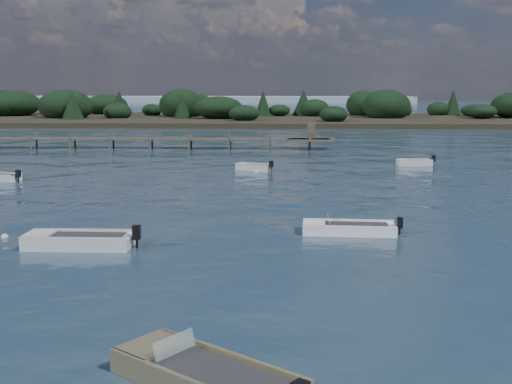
{
  "coord_description": "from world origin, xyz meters",
  "views": [
    {
      "loc": [
        1.17,
        -20.24,
        6.72
      ],
      "look_at": [
        -0.35,
        14.0,
        1.0
      ],
      "focal_mm": 45.0,
      "sensor_mm": 36.0,
      "label": 1
    }
  ],
  "objects_px": {
    "dinghy_near_olive": "(206,381)",
    "jetty": "(72,139)",
    "tender_far_white": "(254,168)",
    "dinghy_mid_white_a": "(348,230)",
    "tender_far_grey": "(0,178)",
    "tender_far_grey_b": "(414,164)",
    "dinghy_mid_grey": "(79,243)"
  },
  "relations": [
    {
      "from": "dinghy_mid_white_a",
      "to": "dinghy_near_olive",
      "type": "distance_m",
      "value": 16.16
    },
    {
      "from": "dinghy_mid_white_a",
      "to": "jetty",
      "type": "bearing_deg",
      "value": 123.36
    },
    {
      "from": "tender_far_grey_b",
      "to": "jetty",
      "type": "relative_size",
      "value": 0.05
    },
    {
      "from": "dinghy_mid_grey",
      "to": "dinghy_near_olive",
      "type": "bearing_deg",
      "value": -60.96
    },
    {
      "from": "jetty",
      "to": "dinghy_mid_grey",
      "type": "bearing_deg",
      "value": -71.34
    },
    {
      "from": "dinghy_near_olive",
      "to": "tender_far_grey_b",
      "type": "bearing_deg",
      "value": 72.73
    },
    {
      "from": "dinghy_near_olive",
      "to": "dinghy_mid_grey",
      "type": "bearing_deg",
      "value": 119.04
    },
    {
      "from": "dinghy_mid_white_a",
      "to": "dinghy_near_olive",
      "type": "bearing_deg",
      "value": -106.9
    },
    {
      "from": "tender_far_grey_b",
      "to": "dinghy_near_olive",
      "type": "bearing_deg",
      "value": -107.27
    },
    {
      "from": "tender_far_white",
      "to": "dinghy_mid_white_a",
      "type": "xyz_separation_m",
      "value": [
        5.42,
        -21.93,
        -0.01
      ]
    },
    {
      "from": "tender_far_white",
      "to": "dinghy_mid_white_a",
      "type": "distance_m",
      "value": 22.59
    },
    {
      "from": "tender_far_white",
      "to": "tender_far_grey",
      "type": "xyz_separation_m",
      "value": [
        -17.81,
        -6.4,
        -0.0
      ]
    },
    {
      "from": "dinghy_near_olive",
      "to": "dinghy_mid_grey",
      "type": "height_order",
      "value": "dinghy_near_olive"
    },
    {
      "from": "dinghy_near_olive",
      "to": "jetty",
      "type": "xyz_separation_m",
      "value": [
        -21.19,
        54.79,
        0.82
      ]
    },
    {
      "from": "tender_far_grey",
      "to": "dinghy_near_olive",
      "type": "height_order",
      "value": "dinghy_near_olive"
    },
    {
      "from": "tender_far_grey",
      "to": "dinghy_near_olive",
      "type": "distance_m",
      "value": 36.11
    },
    {
      "from": "tender_far_grey",
      "to": "tender_far_grey_b",
      "type": "bearing_deg",
      "value": 17.71
    },
    {
      "from": "dinghy_near_olive",
      "to": "jetty",
      "type": "distance_m",
      "value": 58.75
    },
    {
      "from": "dinghy_mid_grey",
      "to": "jetty",
      "type": "relative_size",
      "value": 0.07
    },
    {
      "from": "tender_far_white",
      "to": "dinghy_mid_grey",
      "type": "distance_m",
      "value": 25.76
    },
    {
      "from": "dinghy_mid_white_a",
      "to": "tender_far_white",
      "type": "bearing_deg",
      "value": 103.88
    },
    {
      "from": "tender_far_white",
      "to": "tender_far_grey_b",
      "type": "height_order",
      "value": "tender_far_grey_b"
    },
    {
      "from": "dinghy_mid_grey",
      "to": "jetty",
      "type": "xyz_separation_m",
      "value": [
        -14.32,
        42.42,
        0.82
      ]
    },
    {
      "from": "tender_far_grey",
      "to": "dinghy_mid_grey",
      "type": "relative_size",
      "value": 0.69
    },
    {
      "from": "tender_far_white",
      "to": "dinghy_mid_white_a",
      "type": "height_order",
      "value": "dinghy_mid_white_a"
    },
    {
      "from": "dinghy_mid_white_a",
      "to": "jetty",
      "type": "xyz_separation_m",
      "value": [
        -25.89,
        39.33,
        0.85
      ]
    },
    {
      "from": "tender_far_white",
      "to": "dinghy_mid_white_a",
      "type": "relative_size",
      "value": 0.68
    },
    {
      "from": "tender_far_grey_b",
      "to": "jetty",
      "type": "bearing_deg",
      "value": 157.85
    },
    {
      "from": "tender_far_grey",
      "to": "dinghy_mid_white_a",
      "type": "distance_m",
      "value": 27.94
    },
    {
      "from": "tender_far_grey_b",
      "to": "dinghy_mid_white_a",
      "type": "height_order",
      "value": "tender_far_grey_b"
    },
    {
      "from": "tender_far_grey_b",
      "to": "tender_far_white",
      "type": "bearing_deg",
      "value": -165.08
    },
    {
      "from": "dinghy_mid_white_a",
      "to": "dinghy_near_olive",
      "type": "relative_size",
      "value": 0.96
    }
  ]
}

